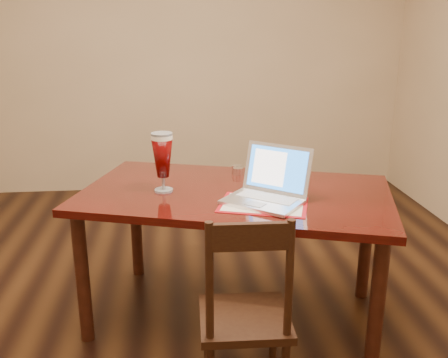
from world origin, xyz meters
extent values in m
plane|color=black|center=(0.00, 0.00, 0.00)|extent=(5.00, 5.00, 0.00)
cube|color=tan|center=(0.00, 2.50, 1.35)|extent=(4.50, 0.01, 2.70)
cube|color=#440B09|center=(0.32, 0.10, 0.73)|extent=(1.80, 1.34, 0.04)
cylinder|color=#36160D|center=(-0.48, -0.04, 0.36)|extent=(0.07, 0.07, 0.71)
cylinder|color=#36160D|center=(0.89, -0.47, 0.36)|extent=(0.07, 0.07, 0.71)
cylinder|color=#36160D|center=(-0.26, 0.67, 0.36)|extent=(0.07, 0.07, 0.71)
cylinder|color=#36160D|center=(1.12, 0.24, 0.36)|extent=(0.07, 0.07, 0.71)
cube|color=#9E0E15|center=(0.43, -0.12, 0.75)|extent=(0.49, 0.41, 0.00)
cube|color=beige|center=(0.43, -0.12, 0.76)|extent=(0.44, 0.36, 0.00)
cube|color=silver|center=(0.42, -0.11, 0.76)|extent=(0.44, 0.42, 0.02)
cube|color=silver|center=(0.45, -0.07, 0.77)|extent=(0.30, 0.27, 0.00)
cube|color=#ADADB2|center=(0.38, -0.17, 0.77)|extent=(0.11, 0.11, 0.00)
cube|color=silver|center=(0.52, 0.01, 0.89)|extent=(0.33, 0.28, 0.24)
cube|color=blue|center=(0.51, 0.01, 0.90)|extent=(0.28, 0.24, 0.20)
cube|color=white|center=(0.48, 0.03, 0.90)|extent=(0.17, 0.15, 0.17)
cylinder|color=silver|center=(-0.06, 0.14, 0.76)|extent=(0.10, 0.10, 0.01)
cylinder|color=silver|center=(-0.06, 0.14, 0.80)|extent=(0.02, 0.02, 0.07)
cylinder|color=white|center=(-0.06, 0.14, 1.04)|extent=(0.11, 0.11, 0.02)
cylinder|color=silver|center=(-0.06, 0.14, 1.06)|extent=(0.11, 0.11, 0.01)
cylinder|color=silver|center=(0.37, 0.40, 0.77)|extent=(0.06, 0.06, 0.04)
cylinder|color=silver|center=(0.37, 0.46, 0.77)|extent=(0.06, 0.06, 0.04)
cube|color=black|center=(0.28, -0.53, 0.39)|extent=(0.39, 0.37, 0.04)
cylinder|color=black|center=(0.13, -0.38, 0.19)|extent=(0.04, 0.04, 0.37)
cylinder|color=black|center=(0.44, -0.39, 0.19)|extent=(0.04, 0.04, 0.37)
cylinder|color=black|center=(0.12, -0.68, 0.65)|extent=(0.03, 0.03, 0.49)
cylinder|color=black|center=(0.43, -0.68, 0.65)|extent=(0.03, 0.03, 0.49)
cube|color=black|center=(0.27, -0.68, 0.84)|extent=(0.31, 0.04, 0.11)
camera|label=1|loc=(0.00, -2.37, 1.59)|focal=40.00mm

